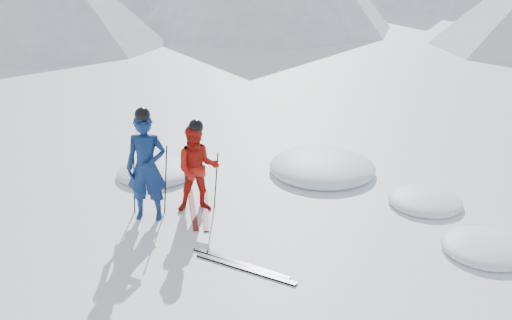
# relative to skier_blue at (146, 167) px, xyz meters

# --- Properties ---
(ground) EXTENTS (160.00, 160.00, 0.00)m
(ground) POSITION_rel_skier_blue_xyz_m (3.27, -0.26, -0.97)
(ground) COLOR white
(ground) RESTS_ON ground
(skier_blue) EXTENTS (0.73, 0.50, 1.93)m
(skier_blue) POSITION_rel_skier_blue_xyz_m (0.00, 0.00, 0.00)
(skier_blue) COLOR navy
(skier_blue) RESTS_ON ground
(skier_red) EXTENTS (0.92, 0.80, 1.63)m
(skier_red) POSITION_rel_skier_blue_xyz_m (0.80, 0.41, -0.15)
(skier_red) COLOR #B3180E
(skier_red) RESTS_ON ground
(pole_blue_left) EXTENTS (0.13, 0.09, 1.29)m
(pole_blue_left) POSITION_rel_skier_blue_xyz_m (-0.30, 0.15, -0.32)
(pole_blue_left) COLOR black
(pole_blue_left) RESTS_ON ground
(pole_blue_right) EXTENTS (0.13, 0.08, 1.29)m
(pole_blue_right) POSITION_rel_skier_blue_xyz_m (0.25, 0.25, -0.32)
(pole_blue_right) COLOR black
(pole_blue_right) RESTS_ON ground
(pole_red_left) EXTENTS (0.11, 0.09, 1.08)m
(pole_red_left) POSITION_rel_skier_blue_xyz_m (0.50, 0.66, -0.42)
(pole_red_left) COLOR black
(pole_red_left) RESTS_ON ground
(pole_red_right) EXTENTS (0.11, 0.08, 1.08)m
(pole_red_right) POSITION_rel_skier_blue_xyz_m (1.10, 0.56, -0.42)
(pole_red_right) COLOR black
(pole_red_right) RESTS_ON ground
(ski_worn_left) EXTENTS (0.58, 1.65, 0.03)m
(ski_worn_left) POSITION_rel_skier_blue_xyz_m (0.68, 0.41, -0.95)
(ski_worn_left) COLOR black
(ski_worn_left) RESTS_ON ground
(ski_worn_right) EXTENTS (0.46, 1.68, 0.03)m
(ski_worn_right) POSITION_rel_skier_blue_xyz_m (0.92, 0.41, -0.95)
(ski_worn_right) COLOR black
(ski_worn_right) RESTS_ON ground
(ski_loose_a) EXTENTS (1.59, 0.77, 0.03)m
(ski_loose_a) POSITION_rel_skier_blue_xyz_m (1.82, -1.34, -0.95)
(ski_loose_a) COLOR black
(ski_loose_a) RESTS_ON ground
(ski_loose_b) EXTENTS (1.61, 0.72, 0.03)m
(ski_loose_b) POSITION_rel_skier_blue_xyz_m (1.92, -1.49, -0.95)
(ski_loose_b) COLOR black
(ski_loose_b) RESTS_ON ground
(snow_lumps) EXTENTS (7.60, 4.87, 0.50)m
(snow_lumps) POSITION_rel_skier_blue_xyz_m (2.80, 1.90, -0.97)
(snow_lumps) COLOR white
(snow_lumps) RESTS_ON ground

